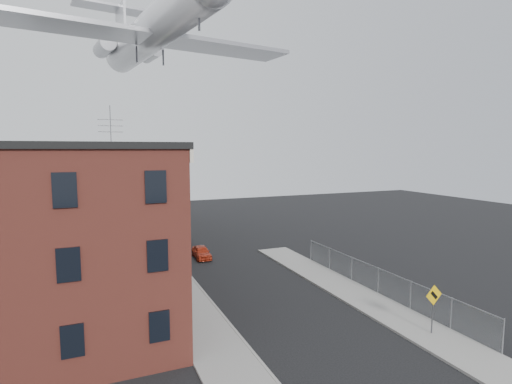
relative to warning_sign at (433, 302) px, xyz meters
The scene contains 19 objects.
ground 6.00m from the warning_sign, 169.62° to the left, with size 120.00×120.00×0.00m, color black.
sidewalk_left 27.44m from the warning_sign, 113.92° to the left, with size 3.00×62.00×0.12m, color gray.
sidewalk_right 7.26m from the warning_sign, 90.82° to the left, with size 3.00×26.00×0.12m, color gray.
curb_left 26.88m from the warning_sign, 111.09° to the left, with size 0.15×62.00×0.14m, color gray.
curb_right 7.42m from the warning_sign, 102.44° to the left, with size 0.15×26.00×0.14m, color gray.
corner_building 19.62m from the warning_sign, 155.48° to the left, with size 10.31×12.30×12.15m.
row_house_a 25.02m from the warning_sign, 135.06° to the left, with size 11.98×7.00×10.30m.
row_house_b 30.34m from the warning_sign, 125.60° to the left, with size 11.98×7.00×10.30m.
row_house_c 36.23m from the warning_sign, 119.12° to the left, with size 11.98×7.00×10.30m.
row_house_d 42.46m from the warning_sign, 114.51° to the left, with size 11.98×7.00×10.30m.
row_house_e 48.90m from the warning_sign, 111.09° to the left, with size 11.98×7.00×10.30m.
chainlink_fence 6.25m from the warning_sign, 76.92° to the left, with size 0.06×18.06×1.90m.
warning_sign is the anchor object (origin of this frame).
utility_pole 22.25m from the warning_sign, 120.48° to the left, with size 1.80×0.26×9.00m.
street_tree 30.96m from the warning_sign, 110.58° to the left, with size 3.22×3.20×5.20m.
car_near 21.09m from the warning_sign, 110.58° to the left, with size 1.37×3.39×1.16m, color #B12E16.
car_mid 27.30m from the warning_sign, 106.39° to the left, with size 1.28×3.66×1.21m, color black.
car_far 32.14m from the warning_sign, 103.32° to the left, with size 1.49×3.65×1.06m, color slate.
airplane 33.22m from the warning_sign, 113.11° to the left, with size 26.39×30.14×8.67m.
Camera 1 is at (-11.14, -16.26, 9.99)m, focal length 28.00 mm.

